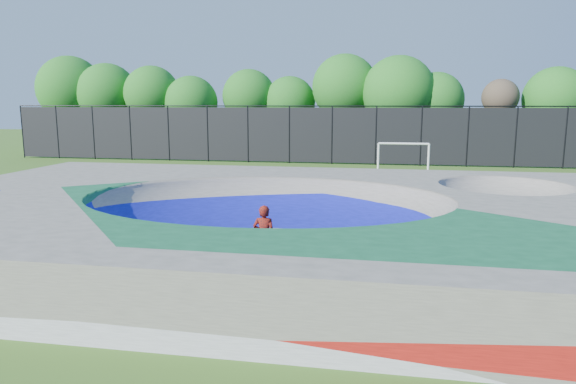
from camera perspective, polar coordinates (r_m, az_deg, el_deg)
name	(u,v)px	position (r m, az deg, el deg)	size (l,w,h in m)	color
ground	(267,244)	(15.57, -2.40, -5.85)	(120.00, 120.00, 0.00)	#345B19
skate_deck	(266,220)	(15.39, -2.42, -3.16)	(22.00, 14.00, 1.50)	gray
skater	(264,236)	(13.31, -2.66, -4.93)	(0.60, 0.39, 1.64)	red
skateboard	(264,266)	(13.53, -2.63, -8.19)	(0.78, 0.22, 0.05)	black
soccer_goal	(403,153)	(30.48, 12.69, 4.25)	(2.97, 0.12, 1.96)	white
fence	(332,134)	(35.84, 4.91, 6.45)	(48.09, 0.09, 4.04)	black
treeline	(299,94)	(41.40, 1.27, 10.79)	(52.34, 7.89, 8.27)	#423021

